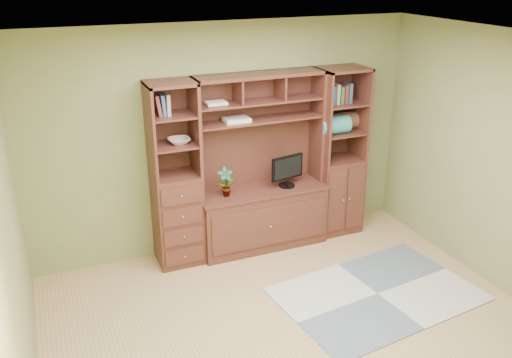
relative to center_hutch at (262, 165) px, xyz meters
name	(u,v)px	position (x,y,z in m)	size (l,w,h in m)	color
room	(308,208)	(-0.33, -1.73, 0.28)	(4.60, 4.10, 2.64)	tan
center_hutch	(262,165)	(0.00, 0.00, 0.00)	(1.54, 0.53, 2.05)	#492119
left_tower	(175,176)	(-1.00, 0.04, 0.00)	(0.50, 0.45, 2.05)	#492119
right_tower	(339,152)	(1.02, 0.04, 0.00)	(0.55, 0.45, 2.05)	#492119
rug	(378,294)	(0.68, -1.42, -1.02)	(1.97, 1.31, 0.01)	gray
monitor	(287,165)	(0.30, -0.03, -0.04)	(0.42, 0.19, 0.52)	black
orchid	(226,182)	(-0.45, -0.03, -0.13)	(0.18, 0.12, 0.34)	#AE6A3B
magazines	(237,120)	(-0.27, 0.09, 0.54)	(0.28, 0.21, 0.04)	beige
bowl	(179,141)	(-0.94, 0.04, 0.39)	(0.23, 0.23, 0.06)	beige
blanket_teal	(334,125)	(0.90, -0.01, 0.37)	(0.37, 0.21, 0.21)	teal
blanket_red	(345,121)	(1.13, 0.12, 0.37)	(0.37, 0.20, 0.20)	brown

